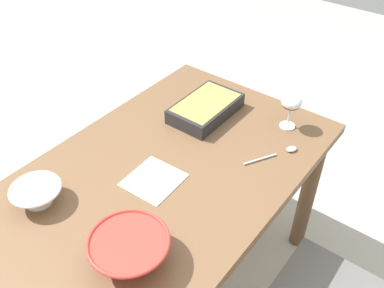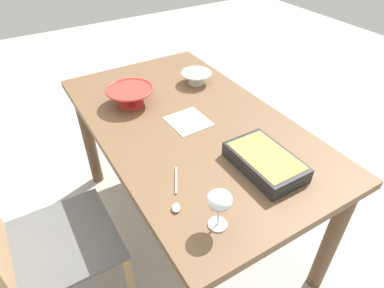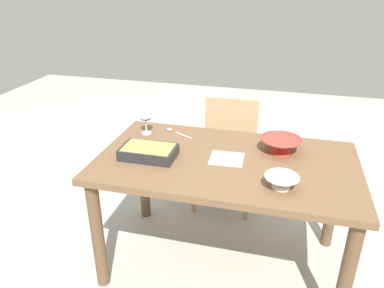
{
  "view_description": "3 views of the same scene",
  "coord_description": "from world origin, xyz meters",
  "px_view_note": "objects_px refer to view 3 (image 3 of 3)",
  "views": [
    {
      "loc": [
        0.77,
        0.77,
        1.83
      ],
      "look_at": [
        -0.17,
        0.05,
        0.84
      ],
      "focal_mm": 39.24,
      "sensor_mm": 36.0,
      "label": 1
    },
    {
      "loc": [
        -1.14,
        0.68,
        1.66
      ],
      "look_at": [
        -0.19,
        0.1,
        0.79
      ],
      "focal_mm": 31.06,
      "sensor_mm": 36.0,
      "label": 2
    },
    {
      "loc": [
        0.29,
        -1.87,
        1.75
      ],
      "look_at": [
        -0.23,
        0.09,
        0.8
      ],
      "focal_mm": 34.52,
      "sensor_mm": 36.0,
      "label": 3
    }
  ],
  "objects_px": {
    "small_bowl": "(281,144)",
    "serving_spoon": "(174,131)",
    "wine_glass": "(146,117)",
    "mixing_bowl": "(281,181)",
    "dining_table": "(226,176)",
    "napkin": "(227,159)",
    "casserole_dish": "(149,151)",
    "chair": "(227,146)"
  },
  "relations": [
    {
      "from": "small_bowl",
      "to": "serving_spoon",
      "type": "xyz_separation_m",
      "value": [
        -0.7,
        0.12,
        -0.04
      ]
    },
    {
      "from": "wine_glass",
      "to": "mixing_bowl",
      "type": "bearing_deg",
      "value": -27.63
    },
    {
      "from": "dining_table",
      "to": "mixing_bowl",
      "type": "bearing_deg",
      "value": -36.5
    },
    {
      "from": "mixing_bowl",
      "to": "napkin",
      "type": "distance_m",
      "value": 0.4
    },
    {
      "from": "wine_glass",
      "to": "casserole_dish",
      "type": "relative_size",
      "value": 0.48
    },
    {
      "from": "chair",
      "to": "serving_spoon",
      "type": "bearing_deg",
      "value": -121.26
    },
    {
      "from": "casserole_dish",
      "to": "wine_glass",
      "type": "bearing_deg",
      "value": 113.31
    },
    {
      "from": "dining_table",
      "to": "napkin",
      "type": "distance_m",
      "value": 0.11
    },
    {
      "from": "dining_table",
      "to": "serving_spoon",
      "type": "xyz_separation_m",
      "value": [
        -0.41,
        0.3,
        0.12
      ]
    },
    {
      "from": "wine_glass",
      "to": "mixing_bowl",
      "type": "height_order",
      "value": "wine_glass"
    },
    {
      "from": "chair",
      "to": "serving_spoon",
      "type": "distance_m",
      "value": 0.64
    },
    {
      "from": "mixing_bowl",
      "to": "wine_glass",
      "type": "bearing_deg",
      "value": 152.37
    },
    {
      "from": "casserole_dish",
      "to": "serving_spoon",
      "type": "bearing_deg",
      "value": 85.19
    },
    {
      "from": "chair",
      "to": "small_bowl",
      "type": "bearing_deg",
      "value": -56.12
    },
    {
      "from": "chair",
      "to": "napkin",
      "type": "relative_size",
      "value": 4.33
    },
    {
      "from": "chair",
      "to": "wine_glass",
      "type": "bearing_deg",
      "value": -130.31
    },
    {
      "from": "dining_table",
      "to": "small_bowl",
      "type": "height_order",
      "value": "small_bowl"
    },
    {
      "from": "chair",
      "to": "napkin",
      "type": "xyz_separation_m",
      "value": [
        0.12,
        -0.78,
        0.29
      ]
    },
    {
      "from": "dining_table",
      "to": "wine_glass",
      "type": "distance_m",
      "value": 0.67
    },
    {
      "from": "chair",
      "to": "small_bowl",
      "type": "height_order",
      "value": "small_bowl"
    },
    {
      "from": "chair",
      "to": "serving_spoon",
      "type": "height_order",
      "value": "chair"
    },
    {
      "from": "small_bowl",
      "to": "serving_spoon",
      "type": "relative_size",
      "value": 1.15
    },
    {
      "from": "dining_table",
      "to": "mixing_bowl",
      "type": "height_order",
      "value": "mixing_bowl"
    },
    {
      "from": "chair",
      "to": "small_bowl",
      "type": "xyz_separation_m",
      "value": [
        0.41,
        -0.61,
        0.34
      ]
    },
    {
      "from": "chair",
      "to": "casserole_dish",
      "type": "xyz_separation_m",
      "value": [
        -0.33,
        -0.87,
        0.33
      ]
    },
    {
      "from": "dining_table",
      "to": "napkin",
      "type": "xyz_separation_m",
      "value": [
        0.0,
        0.01,
        0.11
      ]
    },
    {
      "from": "dining_table",
      "to": "casserole_dish",
      "type": "distance_m",
      "value": 0.47
    },
    {
      "from": "casserole_dish",
      "to": "dining_table",
      "type": "bearing_deg",
      "value": 10.98
    },
    {
      "from": "chair",
      "to": "wine_glass",
      "type": "distance_m",
      "value": 0.83
    },
    {
      "from": "wine_glass",
      "to": "napkin",
      "type": "bearing_deg",
      "value": -21.55
    },
    {
      "from": "dining_table",
      "to": "chair",
      "type": "xyz_separation_m",
      "value": [
        -0.12,
        0.79,
        -0.18
      ]
    },
    {
      "from": "chair",
      "to": "napkin",
      "type": "bearing_deg",
      "value": -81.47
    },
    {
      "from": "dining_table",
      "to": "napkin",
      "type": "relative_size",
      "value": 7.77
    },
    {
      "from": "mixing_bowl",
      "to": "small_bowl",
      "type": "height_order",
      "value": "small_bowl"
    },
    {
      "from": "chair",
      "to": "mixing_bowl",
      "type": "distance_m",
      "value": 1.16
    },
    {
      "from": "mixing_bowl",
      "to": "serving_spoon",
      "type": "height_order",
      "value": "mixing_bowl"
    },
    {
      "from": "wine_glass",
      "to": "small_bowl",
      "type": "distance_m",
      "value": 0.88
    },
    {
      "from": "wine_glass",
      "to": "casserole_dish",
      "type": "bearing_deg",
      "value": -66.69
    },
    {
      "from": "small_bowl",
      "to": "wine_glass",
      "type": "bearing_deg",
      "value": 176.06
    },
    {
      "from": "serving_spoon",
      "to": "napkin",
      "type": "distance_m",
      "value": 0.51
    },
    {
      "from": "serving_spoon",
      "to": "napkin",
      "type": "height_order",
      "value": "serving_spoon"
    },
    {
      "from": "small_bowl",
      "to": "napkin",
      "type": "distance_m",
      "value": 0.34
    }
  ]
}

